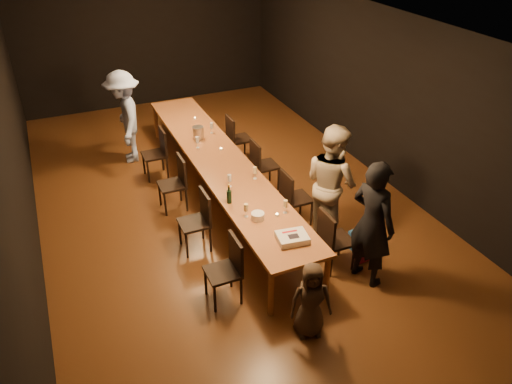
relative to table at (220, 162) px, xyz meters
name	(u,v)px	position (x,y,z in m)	size (l,w,h in m)	color
ground	(221,197)	(0.00, 0.00, -0.70)	(10.00, 10.00, 0.00)	#3E1D0F
room_shell	(216,83)	(0.00, 0.00, 1.38)	(6.04, 10.04, 3.02)	black
table	(220,162)	(0.00, 0.00, 0.00)	(0.90, 6.00, 0.75)	brown
chair_right_0	(337,239)	(0.85, -2.40, -0.24)	(0.42, 0.42, 0.93)	black
chair_right_1	(297,198)	(0.85, -1.20, -0.24)	(0.42, 0.42, 0.93)	black
chair_right_2	(265,165)	(0.85, 0.00, -0.24)	(0.42, 0.42, 0.93)	black
chair_right_3	(240,138)	(0.85, 1.20, -0.24)	(0.42, 0.42, 0.93)	black
chair_left_0	(223,271)	(-0.85, -2.40, -0.24)	(0.42, 0.42, 0.93)	black
chair_left_1	(194,222)	(-0.85, -1.20, -0.24)	(0.42, 0.42, 0.93)	black
chair_left_2	(172,184)	(-0.85, 0.00, -0.24)	(0.42, 0.42, 0.93)	black
chair_left_3	(154,154)	(-0.85, 1.20, -0.24)	(0.42, 0.42, 0.93)	black
woman_birthday	(372,224)	(1.10, -2.79, 0.21)	(0.67, 0.44, 1.82)	black
woman_tan	(331,183)	(1.15, -1.68, 0.22)	(0.90, 0.70, 1.85)	tan
man_blue	(125,117)	(-1.15, 2.08, 0.20)	(1.17, 0.67, 1.80)	#9CB4F1
child	(311,300)	(-0.10, -3.35, -0.19)	(0.50, 0.33, 1.03)	#3E2E22
gift_bag_red	(364,251)	(1.31, -2.45, -0.56)	(0.24, 0.13, 0.29)	#BB1C48
gift_bag_blue	(357,239)	(1.38, -2.16, -0.55)	(0.23, 0.16, 0.29)	blue
birthday_cake	(292,238)	(0.08, -2.51, 0.09)	(0.43, 0.37, 0.09)	white
plate_stack	(258,216)	(-0.13, -1.89, 0.10)	(0.18, 0.18, 0.10)	white
champagne_bottle	(229,194)	(-0.33, -1.33, 0.20)	(0.07, 0.07, 0.30)	black
ice_bucket	(198,133)	(-0.06, 0.94, 0.16)	(0.20, 0.20, 0.22)	#ADADB1
wineglass_0	(246,210)	(-0.25, -1.76, 0.15)	(0.06, 0.06, 0.21)	beige
wineglass_1	(285,207)	(0.29, -1.89, 0.15)	(0.06, 0.06, 0.21)	beige
wineglass_2	(230,181)	(-0.16, -0.90, 0.15)	(0.06, 0.06, 0.21)	silver
wineglass_3	(255,173)	(0.29, -0.84, 0.15)	(0.06, 0.06, 0.21)	beige
wineglass_4	(197,142)	(-0.20, 0.57, 0.15)	(0.06, 0.06, 0.21)	silver
wineglass_5	(212,128)	(0.24, 1.05, 0.15)	(0.06, 0.06, 0.21)	silver
tealight_near	(277,215)	(0.15, -1.91, 0.06)	(0.05, 0.05, 0.03)	#B2B7B2
tealight_mid	(221,149)	(0.15, 0.33, 0.06)	(0.05, 0.05, 0.03)	#B2B7B2
tealight_far	(195,118)	(0.15, 1.81, 0.06)	(0.05, 0.05, 0.03)	#B2B7B2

